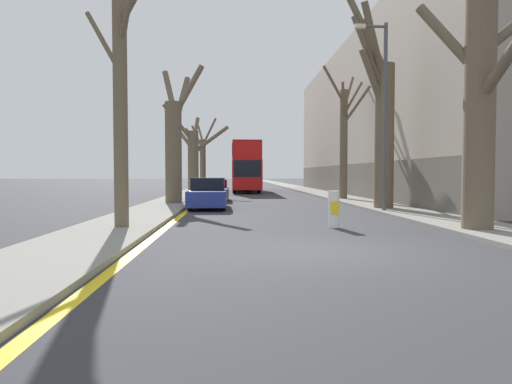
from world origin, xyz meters
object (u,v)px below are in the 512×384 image
parked_car_1 (214,191)px  street_tree_left_3 (202,159)px  street_tree_right_0 (481,106)px  parked_car_0 (208,194)px  street_tree_left_0 (121,84)px  street_tree_right_1 (381,118)px  street_tree_right_2 (344,136)px  traffic_bollard (334,209)px  double_decker_bus (245,165)px  street_tree_left_1 (175,144)px  lamp_post (383,108)px  street_tree_left_2 (193,156)px

parked_car_1 → street_tree_left_3: bearing=96.2°
street_tree_right_0 → parked_car_0: street_tree_right_0 is taller
street_tree_left_0 → street_tree_right_1: (9.84, 7.00, -0.03)m
street_tree_right_1 → parked_car_0: street_tree_right_1 is taller
street_tree_right_0 → street_tree_right_2: bearing=89.9°
street_tree_left_3 → traffic_bollard: (6.15, -31.43, -2.55)m
street_tree_left_0 → street_tree_left_3: (0.12, 31.96, -1.09)m
double_decker_bus → parked_car_1: 14.63m
street_tree_right_2 → street_tree_left_1: bearing=-159.7°
street_tree_left_3 → parked_car_1: street_tree_left_3 is taller
street_tree_right_2 → double_decker_bus: bearing=112.3°
parked_car_1 → double_decker_bus: bearing=80.8°
street_tree_left_1 → traffic_bollard: bearing=-59.7°
street_tree_left_3 → lamp_post: bearing=-70.5°
parked_car_0 → parked_car_1: parked_car_0 is taller
street_tree_left_2 → traffic_bollard: street_tree_left_2 is taller
street_tree_left_2 → street_tree_left_1: bearing=-90.4°
street_tree_left_1 → street_tree_right_1: 10.62m
street_tree_left_0 → street_tree_left_3: street_tree_left_0 is taller
street_tree_left_2 → street_tree_right_1: bearing=-55.3°
street_tree_left_1 → street_tree_left_2: (0.07, 9.89, -0.25)m
parked_car_0 → parked_car_1: size_ratio=1.01×
street_tree_left_1 → street_tree_left_2: street_tree_left_1 is taller
street_tree_left_3 → lamp_post: 27.99m
street_tree_left_2 → parked_car_0: bearing=-81.6°
street_tree_right_0 → traffic_bollard: bearing=158.9°
street_tree_left_1 → traffic_bollard: street_tree_left_1 is taller
street_tree_left_1 → street_tree_right_0: size_ratio=1.07×
street_tree_left_0 → traffic_bollard: (6.27, 0.52, -3.64)m
street_tree_left_3 → street_tree_right_1: (9.72, -24.95, 1.06)m
street_tree_right_0 → street_tree_right_1: 7.96m
street_tree_left_3 → lamp_post: size_ratio=0.90×
parked_car_0 → street_tree_right_1: bearing=-10.7°
street_tree_left_2 → street_tree_right_2: (9.92, -6.20, 1.02)m
street_tree_left_3 → street_tree_right_1: bearing=-68.7°
street_tree_left_3 → parked_car_0: 23.68m
street_tree_right_2 → parked_car_1: street_tree_right_2 is taller
street_tree_left_3 → parked_car_1: (1.88, -17.39, -2.50)m
double_decker_bus → lamp_post: size_ratio=1.49×
parked_car_1 → street_tree_left_1: bearing=-118.8°
street_tree_right_1 → traffic_bollard: 8.23m
street_tree_left_2 → street_tree_right_0: size_ratio=0.97×
street_tree_right_2 → street_tree_right_0: bearing=-90.1°
street_tree_left_1 → parked_car_0: size_ratio=1.74×
parked_car_0 → traffic_bollard: bearing=-61.8°
street_tree_left_0 → street_tree_right_2: size_ratio=1.03×
lamp_post → street_tree_right_2: bearing=86.0°
street_tree_left_0 → street_tree_right_1: 12.08m
street_tree_right_2 → double_decker_bus: 15.31m
street_tree_right_0 → lamp_post: size_ratio=0.88×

